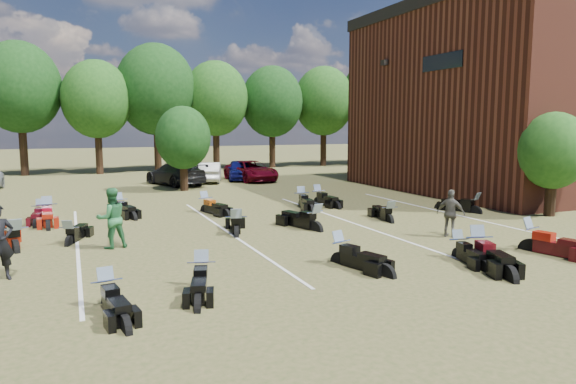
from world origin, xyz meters
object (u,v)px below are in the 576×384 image
motorcycle_14 (41,220)px  car_4 (240,170)px  motorcycle_3 (340,263)px  person_green (111,218)px  motorcycle_7 (16,251)px  person_grey (451,213)px

motorcycle_14 → car_4: bearing=48.4°
motorcycle_3 → person_green: bearing=126.0°
motorcycle_7 → motorcycle_14: size_ratio=1.19×
car_4 → motorcycle_14: bearing=-122.4°
car_4 → person_grey: person_grey is taller
car_4 → motorcycle_14: 16.90m
motorcycle_3 → motorcycle_7: (-8.41, 5.07, 0.00)m
person_grey → motorcycle_3: 5.42m
person_grey → motorcycle_3: bearing=72.8°
person_grey → car_4: bearing=-31.5°
person_green → motorcycle_3: person_green is taller
person_grey → motorcycle_7: bearing=41.3°
car_4 → motorcycle_7: bearing=-112.6°
car_4 → person_grey: size_ratio=2.56×
person_green → motorcycle_7: bearing=-27.4°
motorcycle_7 → motorcycle_14: (0.45, 5.46, 0.00)m
car_4 → person_green: person_green is taller
person_green → motorcycle_14: 6.65m
person_green → motorcycle_3: (5.66, -4.36, -0.95)m
person_grey → person_green: bearing=41.3°
person_green → motorcycle_3: 7.21m
motorcycle_3 → motorcycle_7: bearing=132.4°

